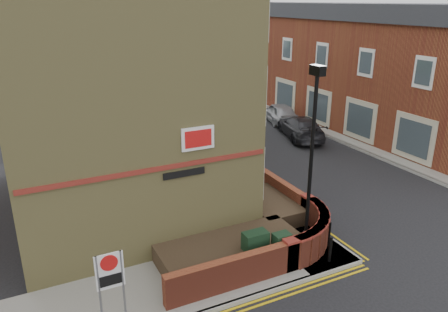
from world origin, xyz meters
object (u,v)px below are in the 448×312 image
Objects in this scene: lamppost at (311,164)px; zone_sign at (110,277)px; utility_cabinet_large at (255,249)px; silver_car_near at (232,132)px.

lamppost is 2.86× the size of zone_sign.
silver_car_near is (5.30, 11.91, 0.01)m from utility_cabinet_large.
utility_cabinet_large is at bearing 176.99° from lamppost.
lamppost is 6.85m from zone_sign.
silver_car_near is at bearing 51.80° from zone_sign.
utility_cabinet_large is at bearing -107.47° from silver_car_near.
lamppost is at bearing 6.07° from zone_sign.
lamppost reaches higher than utility_cabinet_large.
zone_sign reaches higher than silver_car_near.
utility_cabinet_large is at bearing 9.69° from zone_sign.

